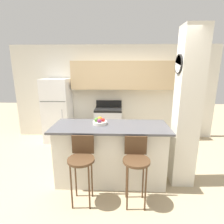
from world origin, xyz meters
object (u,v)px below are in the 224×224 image
refrigerator (58,111)px  bar_stool_left (82,160)px  trash_bin (78,137)px  fruit_bowl (100,122)px  stove_range (108,124)px  bar_stool_right (136,161)px

refrigerator → bar_stool_left: 2.53m
trash_bin → fruit_bowl: bearing=-62.7°
bar_stool_left → fruit_bowl: bearing=71.5°
refrigerator → bar_stool_left: refrigerator is taller
refrigerator → fruit_bowl: bearing=-51.9°
stove_range → bar_stool_left: stove_range is taller
refrigerator → stove_range: 1.41m
refrigerator → fruit_bowl: 2.13m
refrigerator → trash_bin: 0.88m
bar_stool_left → bar_stool_right: 0.77m
bar_stool_left → fruit_bowl: size_ratio=4.14×
bar_stool_right → fruit_bowl: size_ratio=4.14×
stove_range → fruit_bowl: size_ratio=4.46×
bar_stool_left → bar_stool_right: bearing=0.0°
bar_stool_left → fruit_bowl: 0.74m
refrigerator → bar_stool_left: (1.11, -2.27, -0.17)m
stove_range → bar_stool_right: (0.52, -2.30, 0.21)m
stove_range → bar_stool_left: 2.32m
refrigerator → trash_bin: refrigerator is taller
bar_stool_right → refrigerator: bearing=129.6°
refrigerator → stove_range: bearing=1.5°
fruit_bowl → trash_bin: fruit_bowl is taller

